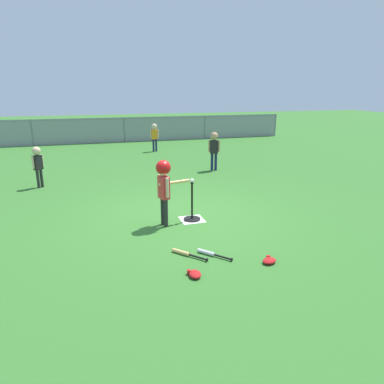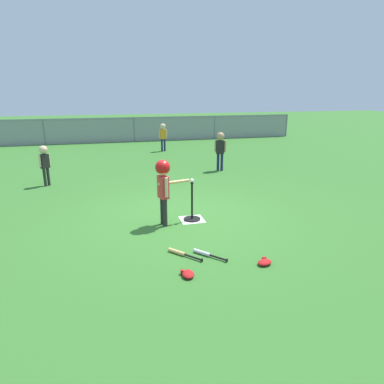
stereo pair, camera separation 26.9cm
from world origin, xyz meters
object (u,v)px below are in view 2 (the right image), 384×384
spare_bat_silver (205,254)px  spare_bat_wood (180,253)px  fielder_near_left (44,160)px  glove_near_bats (265,262)px  batter_child (163,179)px  fielder_deep_right (163,133)px  glove_by_plate (188,274)px  fielder_near_right (220,146)px  baseball_on_tee (192,181)px  batting_tee (192,214)px

spare_bat_silver → spare_bat_wood: bearing=162.1°
fielder_near_left → glove_near_bats: (3.58, -5.24, -0.63)m
batter_child → glove_near_bats: batter_child is taller
batter_child → spare_bat_silver: (0.38, -1.36, -0.83)m
fielder_deep_right → glove_by_plate: (-1.35, -9.72, -0.67)m
fielder_near_right → spare_bat_wood: fielder_near_right is taller
batter_child → spare_bat_wood: batter_child is taller
fielder_deep_right → spare_bat_silver: fielder_deep_right is taller
baseball_on_tee → spare_bat_wood: bearing=-111.2°
batter_child → fielder_near_left: bearing=125.8°
spare_bat_wood → baseball_on_tee: bearing=68.8°
batter_child → fielder_deep_right: batter_child is taller
fielder_deep_right → fielder_near_left: bearing=-130.6°
batter_child → spare_bat_wood: bearing=-89.0°
fielder_near_right → glove_near_bats: size_ratio=4.43×
batter_child → glove_near_bats: 2.30m
batting_tee → glove_near_bats: batting_tee is taller
batting_tee → batter_child: (-0.56, -0.13, 0.74)m
batter_child → fielder_near_right: size_ratio=1.04×
fielder_near_left → glove_by_plate: bearing=-65.2°
batting_tee → spare_bat_wood: bearing=-111.2°
baseball_on_tee → spare_bat_wood: size_ratio=0.15×
spare_bat_silver → glove_near_bats: glove_near_bats is taller
fielder_near_left → fielder_near_right: (4.88, 0.55, 0.08)m
baseball_on_tee → batting_tee: bearing=-104.0°
spare_bat_silver → glove_by_plate: glove_by_plate is taller
fielder_near_right → spare_bat_silver: size_ratio=2.48×
spare_bat_wood → fielder_deep_right: bearing=81.8°
spare_bat_wood → glove_near_bats: glove_near_bats is taller
spare_bat_silver → batter_child: bearing=105.7°
fielder_deep_right → glove_near_bats: 9.70m
baseball_on_tee → fielder_near_right: (1.86, 3.83, -0.02)m
spare_bat_silver → glove_near_bats: bearing=-32.6°
batting_tee → glove_by_plate: size_ratio=3.10×
batting_tee → glove_by_plate: 2.09m
batting_tee → fielder_deep_right: (0.78, 7.72, 0.59)m
baseball_on_tee → spare_bat_wood: baseball_on_tee is taller
batting_tee → fielder_near_right: fielder_near_right is taller
fielder_deep_right → glove_near_bats: bearing=-91.3°
fielder_deep_right → spare_bat_wood: bearing=-98.2°
batting_tee → fielder_near_right: bearing=64.1°
fielder_near_left → fielder_near_right: 4.91m
baseball_on_tee → batter_child: batter_child is taller
fielder_deep_right → batter_child: bearing=-99.7°
spare_bat_silver → fielder_deep_right: bearing=84.1°
batting_tee → fielder_near_left: size_ratio=0.70×
spare_bat_silver → glove_near_bats: (0.73, -0.47, 0.01)m
glove_by_plate → glove_near_bats: size_ratio=0.90×
spare_bat_wood → fielder_near_left: bearing=118.1°
fielder_near_left → spare_bat_silver: bearing=-59.2°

